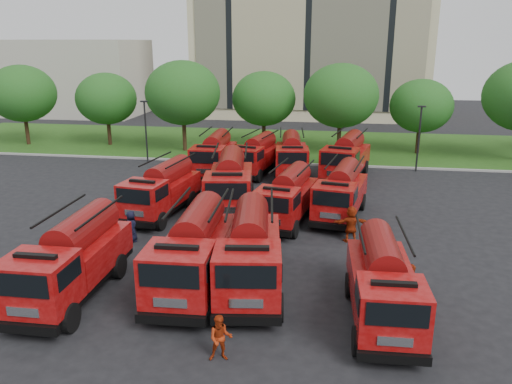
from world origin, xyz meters
TOP-DOWN VIEW (x-y plane):
  - ground at (0.00, 0.00)m, footprint 140.00×140.00m
  - lawn at (0.00, 26.00)m, footprint 70.00×16.00m
  - curb at (0.00, 17.90)m, footprint 70.00×0.30m
  - apartment_building at (2.00, 47.94)m, footprint 30.00×14.18m
  - side_building at (-30.00, 44.00)m, footprint 18.00×12.00m
  - tree_0 at (-24.00, 22.00)m, footprint 6.30×6.30m
  - tree_1 at (-16.00, 23.00)m, footprint 5.71×5.71m
  - tree_2 at (-8.00, 21.50)m, footprint 6.72×6.72m
  - tree_3 at (-1.00, 24.00)m, footprint 5.88×5.88m
  - tree_4 at (6.00, 22.50)m, footprint 6.55×6.55m
  - tree_5 at (13.00, 23.50)m, footprint 5.46×5.46m
  - lamp_post_0 at (-10.00, 17.20)m, footprint 0.60×0.25m
  - lamp_post_1 at (12.00, 17.20)m, footprint 0.60×0.25m
  - fire_truck_0 at (-4.50, -5.56)m, footprint 2.60×6.90m
  - fire_truck_1 at (0.04, -4.20)m, footprint 2.83×7.18m
  - fire_truck_2 at (2.30, -3.88)m, footprint 3.29×7.27m
  - fire_truck_3 at (7.41, -5.55)m, footprint 2.53×6.44m
  - fire_truck_4 at (-4.26, 4.41)m, footprint 3.12×6.81m
  - fire_truck_5 at (-0.46, 5.61)m, footprint 3.60×7.69m
  - fire_truck_6 at (3.06, 4.26)m, footprint 3.27×6.63m
  - fire_truck_7 at (6.03, 5.56)m, footprint 3.33×6.74m
  - fire_truck_8 at (-3.31, 13.61)m, footprint 2.65×6.88m
  - fire_truck_9 at (-0.26, 14.52)m, footprint 3.36×6.63m
  - fire_truck_10 at (2.44, 14.44)m, footprint 2.98×6.88m
  - fire_truck_11 at (6.48, 14.09)m, footprint 3.90×7.40m
  - firefighter_0 at (7.79, -6.20)m, footprint 0.68×0.51m
  - firefighter_1 at (2.18, -8.83)m, footprint 0.83×0.56m
  - firefighter_2 at (8.50, -4.71)m, footprint 0.96×1.24m
  - firefighter_3 at (7.88, -5.61)m, footprint 1.11×0.67m
  - firefighter_4 at (-4.43, 0.14)m, footprint 0.83×0.94m
  - firefighter_5 at (6.52, 1.82)m, footprint 1.87×1.15m

SIDE VIEW (x-z plane):
  - ground at x=0.00m, z-range 0.00..0.00m
  - firefighter_0 at x=7.79m, z-range -0.90..0.90m
  - firefighter_1 at x=2.18m, z-range -0.78..0.78m
  - firefighter_2 at x=8.50m, z-range -0.93..0.93m
  - firefighter_3 at x=7.88m, z-range -0.81..0.81m
  - firefighter_4 at x=-4.43m, z-range -0.81..0.81m
  - firefighter_5 at x=6.52m, z-range -0.94..0.94m
  - lawn at x=0.00m, z-range 0.00..0.12m
  - curb at x=0.00m, z-range 0.00..0.14m
  - fire_truck_9 at x=-0.26m, z-range 0.01..2.89m
  - fire_truck_6 at x=3.06m, z-range 0.01..2.90m
  - fire_truck_3 at x=7.41m, z-range 0.01..2.90m
  - fire_truck_7 at x=6.03m, z-range 0.01..2.95m
  - fire_truck_4 at x=-4.26m, z-range 0.01..3.00m
  - fire_truck_10 at x=2.44m, z-range 0.01..3.05m
  - fire_truck_8 at x=-3.31m, z-range 0.01..3.12m
  - fire_truck_0 at x=-4.50m, z-range 0.01..3.14m
  - fire_truck_2 at x=2.30m, z-range 0.01..3.21m
  - fire_truck_11 at x=6.48m, z-range 0.01..3.22m
  - fire_truck_1 at x=0.04m, z-range 0.01..3.24m
  - fire_truck_5 at x=-0.46m, z-range 0.01..3.38m
  - lamp_post_0 at x=-10.00m, z-range 0.34..5.45m
  - lamp_post_1 at x=12.00m, z-range 0.34..5.45m
  - tree_5 at x=13.00m, z-range 1.01..7.69m
  - tree_1 at x=-16.00m, z-range 1.06..8.04m
  - tree_3 at x=-1.00m, z-range 1.09..8.28m
  - side_building at x=-30.00m, z-range 0.00..10.00m
  - tree_0 at x=-24.00m, z-range 1.17..8.87m
  - tree_4 at x=6.00m, z-range 1.21..9.23m
  - tree_2 at x=-8.00m, z-range 1.25..9.46m
  - apartment_building at x=2.00m, z-range 0.00..25.00m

